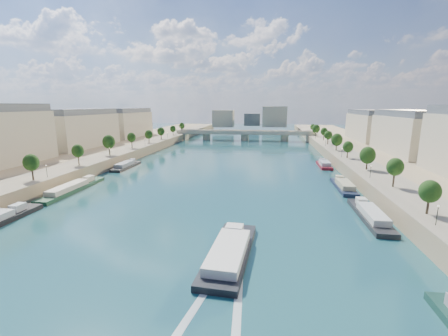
% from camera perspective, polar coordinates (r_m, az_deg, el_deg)
% --- Properties ---
extents(ground, '(700.00, 700.00, 0.00)m').
position_cam_1_polar(ground, '(121.12, -0.89, -1.67)').
color(ground, '#0C2D35').
rests_on(ground, ground).
extents(quay_left, '(44.00, 520.00, 5.00)m').
position_cam_1_polar(quay_left, '(149.96, -29.17, 0.42)').
color(quay_left, '#9E8460').
rests_on(quay_left, ground).
extents(quay_right, '(44.00, 520.00, 5.00)m').
position_cam_1_polar(quay_right, '(130.18, 32.19, -1.44)').
color(quay_right, '#9E8460').
rests_on(quay_right, ground).
extents(pave_left, '(14.00, 520.00, 0.10)m').
position_cam_1_polar(pave_left, '(140.89, -24.43, 1.28)').
color(pave_left, gray).
rests_on(pave_left, quay_left).
extents(pave_right, '(14.00, 520.00, 0.10)m').
position_cam_1_polar(pave_right, '(124.35, 25.99, -0.15)').
color(pave_right, gray).
rests_on(pave_right, quay_right).
extents(trees_left, '(4.80, 268.80, 8.26)m').
position_cam_1_polar(trees_left, '(140.69, -23.50, 3.59)').
color(trees_left, '#382B1E').
rests_on(trees_left, ground).
extents(trees_right, '(4.80, 268.80, 8.26)m').
position_cam_1_polar(trees_right, '(132.34, 24.11, 3.07)').
color(trees_right, '#382B1E').
rests_on(trees_right, ground).
extents(lamps_left, '(0.36, 200.36, 4.28)m').
position_cam_1_polar(lamps_left, '(129.77, -25.23, 1.61)').
color(lamps_left, black).
rests_on(lamps_left, ground).
extents(lamps_right, '(0.36, 200.36, 4.28)m').
position_cam_1_polar(lamps_right, '(127.31, 23.51, 1.58)').
color(lamps_right, black).
rests_on(lamps_right, ground).
extents(buildings_left, '(16.00, 226.00, 23.20)m').
position_cam_1_polar(buildings_left, '(165.63, -30.74, 6.10)').
color(buildings_left, '#B7AD8D').
rests_on(buildings_left, ground).
extents(buildings_right, '(16.00, 226.00, 23.20)m').
position_cam_1_polar(buildings_right, '(144.53, 35.66, 4.93)').
color(buildings_right, '#B7AD8D').
rests_on(buildings_right, ground).
extents(skyline, '(79.00, 42.00, 22.00)m').
position_cam_1_polar(skyline, '(336.33, 5.83, 9.50)').
color(skyline, '#B7AD8D').
rests_on(skyline, ground).
extents(bridge, '(112.00, 12.00, 8.15)m').
position_cam_1_polar(bridge, '(246.69, 4.00, 6.45)').
color(bridge, '#C1B79E').
rests_on(bridge, ground).
extents(tour_barge, '(8.83, 25.94, 3.62)m').
position_cam_1_polar(tour_barge, '(59.35, 1.06, -15.71)').
color(tour_barge, black).
rests_on(tour_barge, ground).
extents(wake, '(10.75, 26.02, 0.04)m').
position_cam_1_polar(wake, '(45.97, -1.95, -26.28)').
color(wake, silver).
rests_on(wake, ground).
extents(moored_barges_right, '(5.00, 161.57, 3.60)m').
position_cam_1_polar(moored_barges_right, '(78.39, 27.88, -10.15)').
color(moored_barges_right, black).
rests_on(moored_barges_right, ground).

